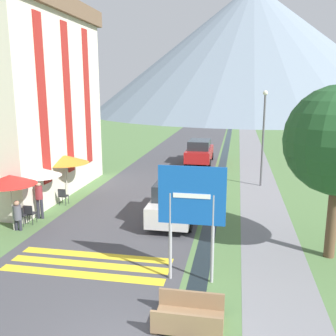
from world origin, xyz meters
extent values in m
plane|color=#517542|center=(0.00, 20.00, 0.00)|extent=(160.00, 160.00, 0.00)
cube|color=#424247|center=(-2.50, 30.00, 0.00)|extent=(6.40, 60.00, 0.01)
cube|color=slate|center=(3.60, 30.00, 0.00)|extent=(2.20, 60.00, 0.01)
cube|color=black|center=(1.20, 30.00, 0.00)|extent=(0.60, 60.00, 0.00)
cube|color=yellow|center=(-2.50, 3.44, 0.01)|extent=(5.44, 0.44, 0.01)
cube|color=yellow|center=(-2.50, 4.14, 0.01)|extent=(5.44, 0.44, 0.01)
cube|color=yellow|center=(-2.50, 4.84, 0.01)|extent=(5.44, 0.44, 0.01)
cone|color=slate|center=(4.60, 82.92, 13.99)|extent=(72.35, 72.35, 27.98)
cube|color=beige|center=(-9.40, 12.00, 5.18)|extent=(5.47, 9.56, 10.35)
cube|color=brown|center=(-9.40, 12.00, 9.90)|extent=(5.97, 10.06, 0.90)
cube|color=maroon|center=(-6.64, 9.37, 5.18)|extent=(0.06, 0.70, 7.76)
cube|color=maroon|center=(-6.64, 12.00, 5.18)|extent=(0.06, 0.70, 7.76)
cube|color=maroon|center=(-6.64, 14.63, 5.18)|extent=(0.06, 0.70, 7.76)
cylinder|color=#9E9EA3|center=(0.33, 3.74, 1.37)|extent=(0.10, 0.10, 2.75)
cylinder|color=#9E9EA3|center=(1.61, 3.74, 1.37)|extent=(0.10, 0.10, 2.75)
cube|color=#1451AD|center=(0.97, 3.72, 2.70)|extent=(1.99, 0.05, 1.75)
cube|color=white|center=(0.97, 3.69, 2.70)|extent=(1.10, 0.02, 0.14)
cube|color=#846647|center=(1.20, 1.49, 0.14)|extent=(1.70, 1.10, 0.12)
cube|color=#846647|center=(1.20, 0.98, 0.43)|extent=(1.70, 0.08, 0.45)
cube|color=#846647|center=(1.20, 2.00, 0.43)|extent=(1.70, 0.08, 0.45)
cube|color=#846647|center=(0.43, 1.49, 0.04)|extent=(0.16, 0.99, 0.08)
cube|color=#846647|center=(1.97, 1.49, 0.04)|extent=(0.16, 0.99, 0.08)
cube|color=silver|center=(-0.40, 9.06, 0.72)|extent=(1.75, 4.56, 0.84)
cube|color=#23282D|center=(-0.40, 8.83, 1.48)|extent=(1.48, 2.51, 0.68)
cylinder|color=black|center=(-1.23, 10.47, 0.30)|extent=(0.18, 0.60, 0.60)
cylinder|color=black|center=(0.43, 10.47, 0.30)|extent=(0.18, 0.60, 0.60)
cylinder|color=black|center=(-1.23, 7.64, 0.30)|extent=(0.18, 0.60, 0.60)
cylinder|color=black|center=(0.43, 7.64, 0.30)|extent=(0.18, 0.60, 0.60)
cube|color=#A31919|center=(-0.62, 22.03, 0.72)|extent=(1.87, 4.51, 0.84)
cube|color=#23282D|center=(-0.62, 21.80, 1.48)|extent=(1.59, 2.48, 0.68)
cylinder|color=black|center=(-1.51, 23.43, 0.30)|extent=(0.18, 0.60, 0.60)
cylinder|color=black|center=(0.27, 23.43, 0.30)|extent=(0.18, 0.60, 0.60)
cylinder|color=black|center=(-1.51, 20.63, 0.30)|extent=(0.18, 0.60, 0.60)
cylinder|color=black|center=(0.27, 20.63, 0.30)|extent=(0.18, 0.60, 0.60)
cube|color=#232328|center=(-6.46, 7.36, 0.45)|extent=(0.40, 0.40, 0.04)
cube|color=#232328|center=(-6.46, 7.18, 0.65)|extent=(0.40, 0.04, 0.40)
cylinder|color=#232328|center=(-6.63, 7.53, 0.23)|extent=(0.03, 0.03, 0.45)
cylinder|color=#232328|center=(-6.29, 7.53, 0.23)|extent=(0.03, 0.03, 0.45)
cylinder|color=#232328|center=(-6.63, 7.19, 0.23)|extent=(0.03, 0.03, 0.45)
cylinder|color=#232328|center=(-6.29, 7.19, 0.23)|extent=(0.03, 0.03, 0.45)
cube|color=#232328|center=(-6.24, 10.10, 0.45)|extent=(0.40, 0.40, 0.04)
cube|color=#232328|center=(-6.24, 9.92, 0.65)|extent=(0.40, 0.04, 0.40)
cylinder|color=#232328|center=(-6.41, 10.27, 0.23)|extent=(0.03, 0.03, 0.45)
cylinder|color=#232328|center=(-6.07, 10.27, 0.23)|extent=(0.03, 0.03, 0.45)
cylinder|color=#232328|center=(-6.41, 9.93, 0.23)|extent=(0.03, 0.03, 0.45)
cylinder|color=#232328|center=(-6.07, 9.93, 0.23)|extent=(0.03, 0.03, 0.45)
cube|color=#232328|center=(-6.70, 7.06, 0.45)|extent=(0.40, 0.40, 0.04)
cube|color=#232328|center=(-6.70, 6.88, 0.65)|extent=(0.40, 0.04, 0.40)
cylinder|color=#232328|center=(-6.87, 7.23, 0.23)|extent=(0.03, 0.03, 0.45)
cylinder|color=#232328|center=(-6.53, 7.23, 0.23)|extent=(0.03, 0.03, 0.45)
cylinder|color=#232328|center=(-6.87, 6.89, 0.23)|extent=(0.03, 0.03, 0.45)
cylinder|color=#232328|center=(-6.53, 6.89, 0.23)|extent=(0.03, 0.03, 0.45)
cylinder|color=#B7B2A8|center=(-6.72, 6.50, 1.12)|extent=(0.06, 0.06, 2.25)
cone|color=red|center=(-6.72, 6.50, 2.15)|extent=(2.12, 2.12, 0.40)
cylinder|color=#B7B2A8|center=(-6.73, 8.74, 1.04)|extent=(0.06, 0.06, 2.08)
cone|color=silver|center=(-6.73, 8.74, 1.98)|extent=(2.07, 2.07, 0.40)
cylinder|color=#B7B2A8|center=(-6.54, 11.12, 1.11)|extent=(0.06, 0.06, 2.23)
cone|color=orange|center=(-6.54, 11.12, 2.13)|extent=(2.43, 2.43, 0.41)
cylinder|color=#282833|center=(-6.62, 6.51, 0.23)|extent=(0.14, 0.14, 0.46)
cylinder|color=#282833|center=(-6.44, 6.51, 0.23)|extent=(0.14, 0.14, 0.46)
cylinder|color=#4C4C56|center=(-6.53, 6.51, 0.76)|extent=(0.32, 0.32, 0.61)
sphere|color=#9E755B|center=(-6.53, 6.51, 1.17)|extent=(0.22, 0.22, 0.22)
cylinder|color=#282833|center=(-6.45, 8.00, 0.45)|extent=(0.14, 0.14, 0.91)
cylinder|color=#282833|center=(-6.27, 8.00, 0.45)|extent=(0.14, 0.14, 0.91)
cylinder|color=maroon|center=(-6.36, 8.00, 1.21)|extent=(0.32, 0.32, 0.59)
sphere|color=tan|center=(-6.36, 8.00, 1.60)|extent=(0.22, 0.22, 0.22)
cylinder|color=#515156|center=(3.71, 15.72, 2.68)|extent=(0.12, 0.12, 5.35)
sphere|color=silver|center=(3.71, 15.72, 5.47)|extent=(0.28, 0.28, 0.28)
cylinder|color=brown|center=(5.51, 6.25, 1.27)|extent=(0.36, 0.36, 2.54)
camera|label=1|loc=(2.19, -6.68, 5.77)|focal=40.00mm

